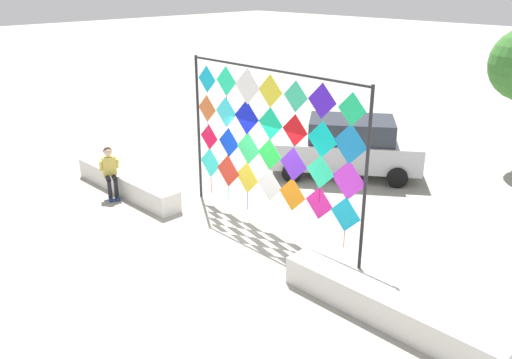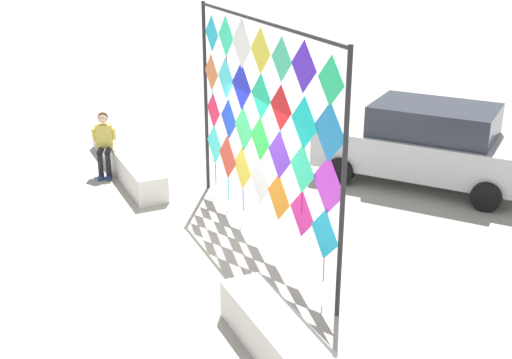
# 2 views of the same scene
# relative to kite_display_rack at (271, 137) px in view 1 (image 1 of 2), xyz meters

# --- Properties ---
(ground) EXTENTS (120.00, 120.00, 0.00)m
(ground) POSITION_rel_kite_display_rack_xyz_m (-0.14, -0.70, -2.26)
(ground) COLOR #9E998E
(plaza_ledge_left) EXTENTS (4.23, 0.61, 0.55)m
(plaza_ledge_left) POSITION_rel_kite_display_rack_xyz_m (-4.34, -1.26, -1.98)
(plaza_ledge_left) COLOR silver
(plaza_ledge_left) RESTS_ON ground
(plaza_ledge_right) EXTENTS (4.23, 0.61, 0.55)m
(plaza_ledge_right) POSITION_rel_kite_display_rack_xyz_m (4.06, -1.26, -1.98)
(plaza_ledge_right) COLOR silver
(plaza_ledge_right) RESTS_ON ground
(kite_display_rack) EXTENTS (5.39, 0.18, 3.83)m
(kite_display_rack) POSITION_rel_kite_display_rack_xyz_m (0.00, 0.00, 0.00)
(kite_display_rack) COLOR #232328
(kite_display_rack) RESTS_ON ground
(seated_vendor) EXTENTS (0.66, 0.57, 1.40)m
(seated_vendor) POSITION_rel_kite_display_rack_xyz_m (-4.36, -1.71, -1.44)
(seated_vendor) COLOR black
(seated_vendor) RESTS_ON ground
(parked_car) EXTENTS (4.68, 4.17, 1.72)m
(parked_car) POSITION_rel_kite_display_rack_xyz_m (-1.02, 4.37, -1.39)
(parked_car) COLOR #B7B7BC
(parked_car) RESTS_ON ground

